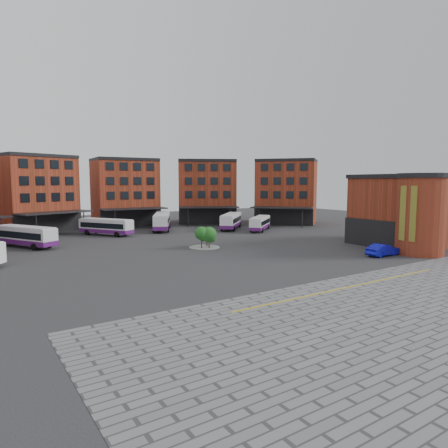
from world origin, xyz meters
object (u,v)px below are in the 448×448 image
blue_car (383,250)px  tree_island (206,236)px  bus_c (106,226)px  bus_e (231,221)px  bus_f (260,223)px  bus_b (25,236)px  bus_d (162,221)px

blue_car → tree_island: bearing=43.2°
bus_c → bus_e: 24.46m
bus_f → bus_b: bearing=-134.4°
bus_d → bus_e: 13.84m
bus_d → bus_f: bus_d is taller
bus_c → bus_d: size_ratio=0.86×
bus_d → bus_c: bearing=-144.4°
bus_c → tree_island: bearing=-102.1°
bus_d → bus_f: 19.31m
bus_b → bus_e: 37.92m
tree_island → blue_car: 23.73m
bus_e → tree_island: bearing=-88.5°
bus_d → bus_f: bearing=-7.8°
bus_b → bus_e: bus_e is taller
bus_d → blue_car: bearing=-45.9°
tree_island → bus_f: size_ratio=0.49×
blue_car → bus_d: bearing=17.8°
bus_b → bus_c: (13.75, 6.65, -0.07)m
bus_e → blue_car: (-0.36, -35.13, -0.90)m
tree_island → bus_f: bearing=32.1°
bus_f → bus_e: bearing=170.7°
tree_island → bus_e: tree_island is taller
bus_d → tree_island: bearing=-71.3°
bus_c → blue_car: 45.98m
bus_b → bus_e: size_ratio=1.12×
tree_island → bus_c: bearing=110.0°
bus_d → blue_car: size_ratio=2.46×
bus_e → blue_car: size_ratio=2.02×
bus_e → bus_f: (3.20, -5.33, -0.20)m
bus_b → bus_e: bearing=-25.1°
bus_b → bus_d: bearing=-10.7°
bus_d → bus_e: bus_d is taller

